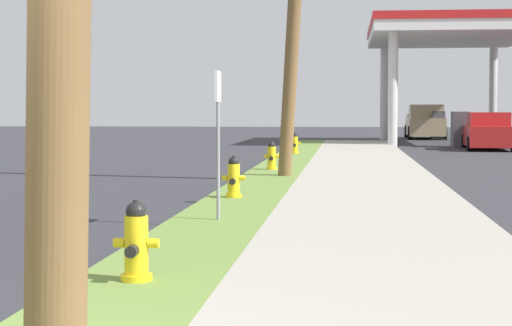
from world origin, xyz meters
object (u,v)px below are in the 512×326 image
object	(u,v)px
fire_hydrant_third	(272,157)
street_sign_post	(218,114)
fire_hydrant_nearest	(136,246)
fire_hydrant_second	(234,179)
car_red_by_near_pump	(488,133)
fire_hydrant_fourth	(295,144)
truck_tan_at_forecourt	(425,123)

from	to	relation	value
fire_hydrant_third	street_sign_post	bearing A→B (deg)	-89.17
fire_hydrant_nearest	fire_hydrant_second	bearing A→B (deg)	90.75
fire_hydrant_third	car_red_by_near_pump	world-z (taller)	car_red_by_near_pump
street_sign_post	car_red_by_near_pump	size ratio (longest dim) A/B	0.46
fire_hydrant_fourth	truck_tan_at_forecourt	size ratio (longest dim) A/B	0.14
street_sign_post	car_red_by_near_pump	world-z (taller)	street_sign_post
street_sign_post	truck_tan_at_forecourt	world-z (taller)	street_sign_post
fire_hydrant_nearest	car_red_by_near_pump	distance (m)	30.52
fire_hydrant_third	fire_hydrant_fourth	size ratio (longest dim) A/B	1.00
fire_hydrant_third	street_sign_post	world-z (taller)	street_sign_post
street_sign_post	truck_tan_at_forecourt	bearing A→B (deg)	80.79
fire_hydrant_second	fire_hydrant_fourth	xyz separation A→B (m)	(0.14, 15.70, 0.00)
fire_hydrant_fourth	street_sign_post	xyz separation A→B (m)	(0.06, -18.85, 1.19)
fire_hydrant_second	fire_hydrant_third	distance (m)	7.30
fire_hydrant_third	truck_tan_at_forecourt	distance (m)	29.02
fire_hydrant_third	street_sign_post	size ratio (longest dim) A/B	0.35
fire_hydrant_third	truck_tan_at_forecourt	size ratio (longest dim) A/B	0.14
fire_hydrant_second	car_red_by_near_pump	size ratio (longest dim) A/B	0.16
truck_tan_at_forecourt	fire_hydrant_second	bearing A→B (deg)	-100.31
fire_hydrant_nearest	fire_hydrant_second	world-z (taller)	same
fire_hydrant_second	fire_hydrant_third	xyz separation A→B (m)	(0.04, 7.30, 0.00)
fire_hydrant_nearest	fire_hydrant_fourth	bearing A→B (deg)	89.91
fire_hydrant_second	street_sign_post	distance (m)	3.36
truck_tan_at_forecourt	fire_hydrant_third	bearing A→B (deg)	-102.81
fire_hydrant_nearest	fire_hydrant_second	size ratio (longest dim) A/B	1.00
fire_hydrant_fourth	street_sign_post	bearing A→B (deg)	-89.83
fire_hydrant_nearest	street_sign_post	world-z (taller)	street_sign_post
fire_hydrant_fourth	car_red_by_near_pump	distance (m)	9.95
fire_hydrant_nearest	fire_hydrant_third	world-z (taller)	same
fire_hydrant_third	street_sign_post	xyz separation A→B (m)	(0.15, -10.44, 1.19)
car_red_by_near_pump	truck_tan_at_forecourt	size ratio (longest dim) A/B	0.85
street_sign_post	fire_hydrant_fourth	bearing A→B (deg)	90.17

